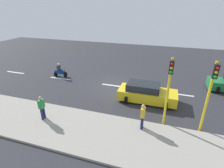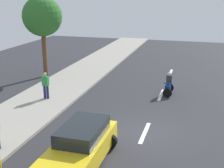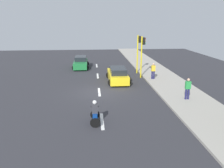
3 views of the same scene
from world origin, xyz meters
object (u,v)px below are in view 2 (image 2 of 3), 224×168
at_px(motorcycle, 169,85).
at_px(pedestrian_by_tree, 46,85).
at_px(street_tree_south, 42,17).
at_px(car_yellow_cab, 81,146).

distance_m(motorcycle, pedestrian_by_tree, 8.01).
bearing_deg(street_tree_south, pedestrian_by_tree, 118.17).
distance_m(car_yellow_cab, motorcycle, 9.88).
relative_size(motorcycle, pedestrian_by_tree, 0.91).
relative_size(car_yellow_cab, pedestrian_by_tree, 2.71).
relative_size(car_yellow_cab, street_tree_south, 0.73).
bearing_deg(car_yellow_cab, motorcycle, -104.35).
xyz_separation_m(motorcycle, pedestrian_by_tree, (7.25, 3.38, 0.42)).
bearing_deg(motorcycle, street_tree_south, -10.79).
xyz_separation_m(car_yellow_cab, motorcycle, (-2.45, -9.57, -0.07)).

